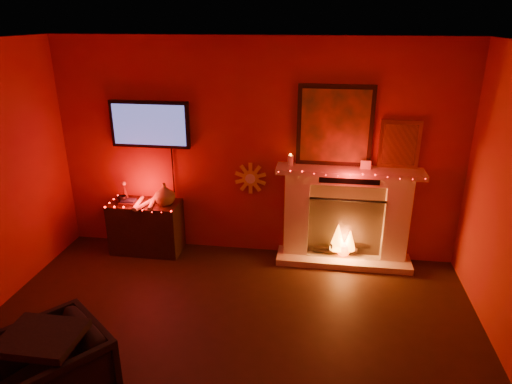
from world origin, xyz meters
The scene contains 6 objects.
room centered at (0.00, 0.00, 1.35)m, with size 5.00×5.00×5.00m.
fireplace centered at (1.14, 2.39, 0.72)m, with size 1.72×0.40×2.18m.
tv centered at (-1.30, 2.45, 1.65)m, with size 1.00×0.07×1.24m.
sunburst_clock centered at (-0.05, 2.48, 1.00)m, with size 0.40×0.03×0.40m.
console_table centered at (-1.37, 2.26, 0.38)m, with size 0.89×0.51×0.95m.
armchair centered at (-1.13, -0.34, 0.35)m, with size 0.74×0.76×0.69m, color black.
Camera 1 is at (0.80, -2.83, 2.90)m, focal length 32.00 mm.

